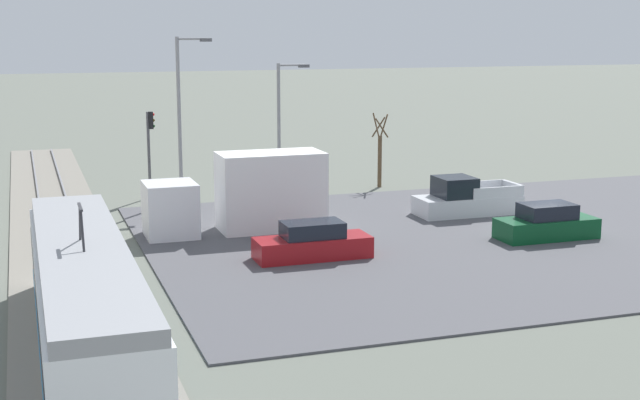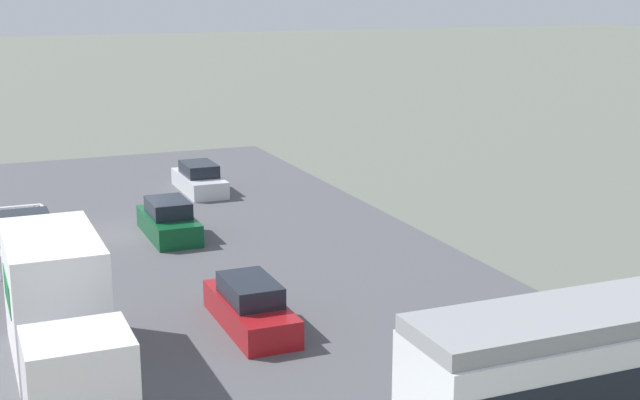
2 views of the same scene
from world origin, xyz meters
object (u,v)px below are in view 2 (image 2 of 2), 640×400
pickup_truck (24,240)px  sedan_car_1 (250,307)px  sedan_car_0 (169,221)px  box_truck (60,315)px  sedan_car_2 (199,180)px

pickup_truck → sedan_car_1: 11.64m
pickup_truck → sedan_car_0: (-5.88, -0.95, -0.08)m
pickup_truck → sedan_car_1: (-5.85, 10.07, -0.10)m
box_truck → sedan_car_1: (-5.77, -1.28, -1.04)m
sedan_car_2 → sedan_car_0: bearing=-113.8°
sedan_car_0 → sedan_car_2: sedan_car_0 is taller
sedan_car_0 → box_truck: bearing=-115.2°
box_truck → sedan_car_2: 21.99m
sedan_car_1 → sedan_car_2: (-3.40, -18.68, -0.02)m
box_truck → sedan_car_2: size_ratio=1.75×
box_truck → sedan_car_1: 6.00m
box_truck → sedan_car_0: box_truck is taller
sedan_car_2 → box_truck: bearing=-114.7°
sedan_car_1 → sedan_car_2: 18.98m
sedan_car_0 → sedan_car_1: (0.03, 11.02, -0.02)m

